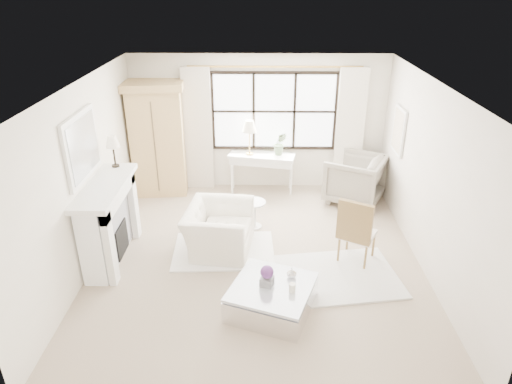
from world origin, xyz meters
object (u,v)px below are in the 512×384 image
armoire (158,138)px  coffee_table (272,298)px  console_table (262,173)px  club_armchair (219,229)px

armoire → coffee_table: 4.33m
console_table → coffee_table: (0.14, -3.66, -0.22)m
coffee_table → club_armchair: bearing=139.4°
armoire → coffee_table: (2.17, -3.63, -0.96)m
console_table → coffee_table: console_table is taller
club_armchair → coffee_table: size_ratio=0.88×
armoire → club_armchair: armoire is taller
console_table → club_armchair: size_ratio=1.21×
club_armchair → coffee_table: club_armchair is taller
club_armchair → coffee_table: (0.82, -1.46, -0.19)m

